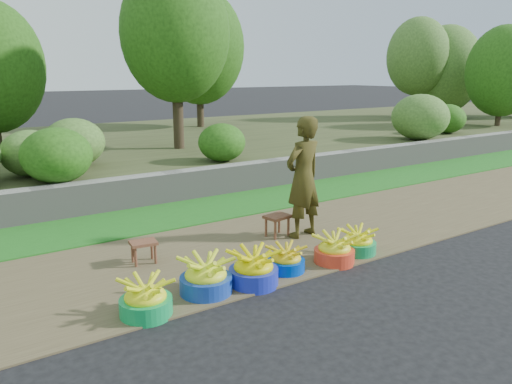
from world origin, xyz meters
TOP-DOWN VIEW (x-y plane):
  - ground_plane at (0.00, 0.00)m, footprint 120.00×120.00m
  - dirt_shoulder at (0.00, 1.25)m, footprint 80.00×2.50m
  - grass_verge at (0.00, 3.25)m, footprint 80.00×1.50m
  - retaining_wall at (0.00, 4.10)m, footprint 80.00×0.35m
  - earth_bank at (0.00, 9.00)m, footprint 80.00×10.00m
  - vegetation at (-1.35, 7.62)m, footprint 35.91×8.51m
  - basin_a at (-2.08, 0.22)m, footprint 0.51×0.51m
  - basin_b at (-1.36, 0.33)m, footprint 0.56×0.56m
  - basin_c at (-0.81, 0.24)m, footprint 0.55×0.55m
  - basin_d at (-0.29, 0.33)m, footprint 0.44×0.44m
  - basin_e at (0.37, 0.22)m, footprint 0.50×0.50m
  - basin_f at (0.84, 0.28)m, footprint 0.47×0.47m
  - stool_left at (-1.59, 1.49)m, footprint 0.35×0.28m
  - stool_right at (0.38, 1.42)m, footprint 0.39×0.32m
  - vendor_woman at (0.68, 1.23)m, footprint 0.68×0.50m

SIDE VIEW (x-z plane):
  - ground_plane at x=0.00m, z-range 0.00..0.00m
  - dirt_shoulder at x=0.00m, z-range 0.00..0.02m
  - grass_verge at x=0.00m, z-range 0.00..0.04m
  - basin_d at x=-0.29m, z-range -0.02..0.31m
  - basin_f at x=0.84m, z-range -0.02..0.34m
  - basin_e at x=0.37m, z-range -0.02..0.35m
  - basin_a at x=-2.08m, z-range -0.02..0.36m
  - basin_c at x=-0.81m, z-range -0.02..0.39m
  - basin_b at x=-1.36m, z-range -0.02..0.39m
  - stool_left at x=-1.59m, z-range 0.10..0.38m
  - earth_bank at x=0.00m, z-range 0.00..0.50m
  - stool_right at x=0.38m, z-range 0.11..0.42m
  - retaining_wall at x=0.00m, z-range 0.00..0.55m
  - vendor_woman at x=0.68m, z-range 0.02..1.73m
  - vegetation at x=-1.35m, z-range 0.25..5.10m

